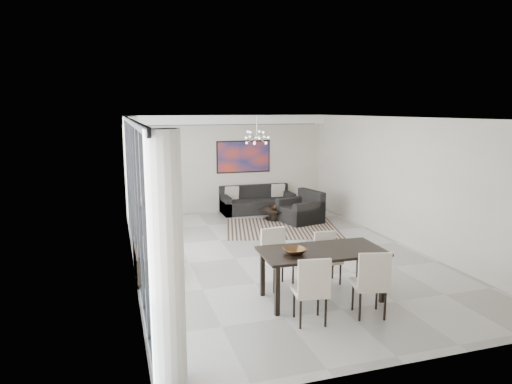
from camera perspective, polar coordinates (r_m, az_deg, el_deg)
name	(u,v)px	position (r m, az deg, el deg)	size (l,w,h in m)	color
room_shell	(299,187)	(9.71, 5.44, 0.66)	(6.00, 9.00, 2.90)	#A8A39B
window_wall	(138,194)	(8.98, -14.49, -0.30)	(0.37, 8.95, 2.90)	silver
soffit	(229,120)	(13.53, -3.45, 9.01)	(5.98, 0.40, 0.26)	white
painting	(244,157)	(13.89, -1.56, 4.43)	(1.68, 0.04, 0.98)	red
chandelier	(257,137)	(11.89, 0.09, 6.84)	(0.66, 0.66, 0.71)	silver
rug	(282,228)	(12.00, 3.23, -4.50)	(2.86, 2.20, 0.01)	black
coffee_table	(275,213)	(12.90, 2.43, -2.67)	(0.89, 0.89, 0.31)	black
bowl_coffee	(274,208)	(12.81, 2.28, -1.97)	(0.24, 0.24, 0.07)	brown
sofa_main	(257,203)	(13.81, 0.13, -1.41)	(2.17, 0.89, 0.79)	black
loveseat	(146,218)	(12.22, -13.57, -3.23)	(0.90, 1.60, 0.80)	black
armchair	(301,211)	(12.64, 5.68, -2.43)	(1.18, 1.22, 0.86)	black
side_table	(142,210)	(12.61, -14.03, -2.18)	(0.44, 0.44, 0.61)	black
tv_console	(147,259)	(9.00, -13.42, -8.20)	(0.46, 1.64, 0.51)	black
television	(155,231)	(8.78, -12.50, -4.84)	(1.04, 0.14, 0.60)	gray
dining_table	(322,255)	(7.51, 8.26, -7.79)	(2.03, 1.06, 0.83)	black
dining_chair_sw	(312,286)	(6.66, 7.02, -11.61)	(0.53, 0.53, 1.02)	beige
dining_chair_se	(372,280)	(7.03, 14.27, -10.57)	(0.58, 0.58, 1.04)	beige
dining_chair_nw	(276,253)	(8.04, 2.50, -7.67)	(0.54, 0.54, 1.02)	beige
dining_chair_ne	(327,253)	(8.37, 8.83, -7.59)	(0.43, 0.43, 0.90)	beige
bowl_dining	(295,251)	(7.23, 4.84, -7.37)	(0.36, 0.36, 0.09)	brown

